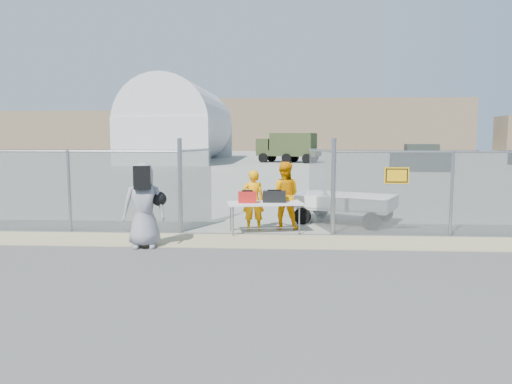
# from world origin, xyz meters

# --- Properties ---
(ground) EXTENTS (160.00, 160.00, 0.00)m
(ground) POSITION_xyz_m (0.00, 0.00, 0.00)
(ground) COLOR #434343
(tarmac_inside) EXTENTS (160.00, 80.00, 0.01)m
(tarmac_inside) POSITION_xyz_m (0.00, 42.00, 0.01)
(tarmac_inside) COLOR gray
(tarmac_inside) RESTS_ON ground
(dirt_strip) EXTENTS (44.00, 1.60, 0.01)m
(dirt_strip) POSITION_xyz_m (0.00, 1.00, 0.01)
(dirt_strip) COLOR tan
(dirt_strip) RESTS_ON ground
(distant_hills) EXTENTS (140.00, 6.00, 9.00)m
(distant_hills) POSITION_xyz_m (5.00, 78.00, 4.50)
(distant_hills) COLOR #7F684F
(distant_hills) RESTS_ON ground
(chain_link_fence) EXTENTS (40.00, 0.20, 2.20)m
(chain_link_fence) POSITION_xyz_m (0.00, 2.00, 1.10)
(chain_link_fence) COLOR gray
(chain_link_fence) RESTS_ON ground
(quonset_hangar) EXTENTS (9.00, 18.00, 8.00)m
(quonset_hangar) POSITION_xyz_m (-10.00, 40.00, 4.00)
(quonset_hangar) COLOR silver
(quonset_hangar) RESTS_ON ground
(folding_table) EXTENTS (2.07, 1.20, 0.83)m
(folding_table) POSITION_xyz_m (0.22, 2.06, 0.41)
(folding_table) COLOR white
(folding_table) RESTS_ON ground
(orange_bag) EXTENTS (0.49, 0.35, 0.29)m
(orange_bag) POSITION_xyz_m (-0.23, 1.94, 0.97)
(orange_bag) COLOR red
(orange_bag) RESTS_ON folding_table
(black_duffel) EXTENTS (0.60, 0.35, 0.29)m
(black_duffel) POSITION_xyz_m (0.48, 2.10, 0.97)
(black_duffel) COLOR black
(black_duffel) RESTS_ON folding_table
(security_worker_left) EXTENTS (0.63, 0.45, 1.65)m
(security_worker_left) POSITION_xyz_m (-0.10, 2.45, 0.82)
(security_worker_left) COLOR #FF9D00
(security_worker_left) RESTS_ON ground
(security_worker_right) EXTENTS (0.94, 0.75, 1.86)m
(security_worker_right) POSITION_xyz_m (0.72, 2.71, 0.93)
(security_worker_right) COLOR #FF9D00
(security_worker_right) RESTS_ON ground
(visitor) EXTENTS (1.05, 0.77, 1.96)m
(visitor) POSITION_xyz_m (-2.46, 0.22, 0.98)
(visitor) COLOR gray
(visitor) RESTS_ON ground
(utility_trailer) EXTENTS (4.14, 3.20, 0.90)m
(utility_trailer) POSITION_xyz_m (2.50, 3.78, 0.45)
(utility_trailer) COLOR white
(utility_trailer) RESTS_ON ground
(military_truck) EXTENTS (6.36, 4.04, 2.85)m
(military_truck) POSITION_xyz_m (0.98, 37.65, 1.42)
(military_truck) COLOR #334020
(military_truck) RESTS_ON ground
(parked_vehicle_near) EXTENTS (4.42, 2.33, 1.92)m
(parked_vehicle_near) POSITION_xyz_m (10.55, 26.03, 0.96)
(parked_vehicle_near) COLOR #2A2F2A
(parked_vehicle_near) RESTS_ON ground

